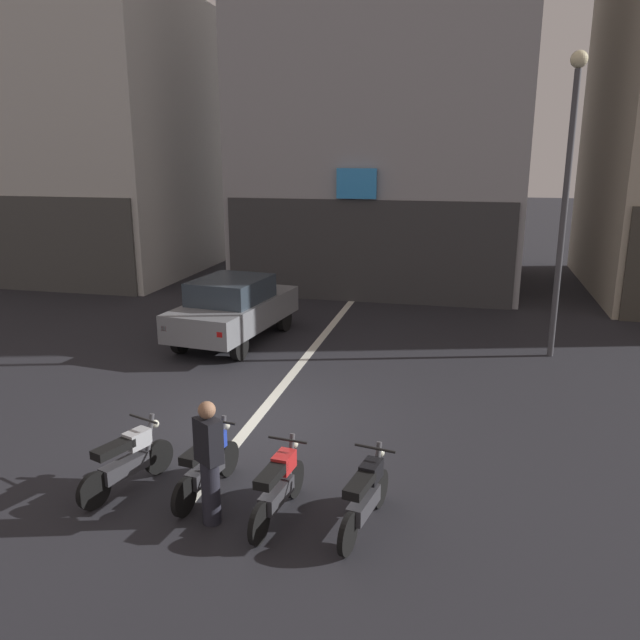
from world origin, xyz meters
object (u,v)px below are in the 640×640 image
at_px(motorcycle_silver_row_leftmost, 128,460).
at_px(person_by_motorcycles, 209,462).
at_px(street_lamp, 567,178).
at_px(motorcycle_blue_row_left_mid, 207,463).
at_px(car_grey_crossing_near, 234,307).
at_px(motorcycle_red_row_centre, 278,486).
at_px(motorcycle_black_row_right_mid, 365,495).

distance_m(motorcycle_silver_row_leftmost, person_by_motorcycles, 1.59).
relative_size(street_lamp, person_by_motorcycles, 4.00).
bearing_deg(person_by_motorcycles, motorcycle_silver_row_leftmost, 161.00).
distance_m(motorcycle_silver_row_leftmost, motorcycle_blue_row_left_mid, 1.14).
height_order(car_grey_crossing_near, motorcycle_blue_row_left_mid, car_grey_crossing_near).
distance_m(car_grey_crossing_near, motorcycle_red_row_centre, 8.07).
relative_size(motorcycle_red_row_centre, motorcycle_black_row_right_mid, 1.01).
xyz_separation_m(car_grey_crossing_near, street_lamp, (7.60, 0.62, 3.19)).
distance_m(motorcycle_black_row_right_mid, person_by_motorcycles, 2.01).
height_order(street_lamp, person_by_motorcycles, street_lamp).
distance_m(street_lamp, motorcycle_silver_row_leftmost, 10.73).
bearing_deg(person_by_motorcycles, car_grey_crossing_near, 108.58).
bearing_deg(motorcycle_black_row_right_mid, street_lamp, 68.63).
xyz_separation_m(car_grey_crossing_near, person_by_motorcycles, (2.56, -7.62, -0.03)).
bearing_deg(motorcycle_silver_row_leftmost, car_grey_crossing_near, 98.83).
relative_size(street_lamp, motorcycle_blue_row_left_mid, 4.01).
distance_m(car_grey_crossing_near, motorcycle_blue_row_left_mid, 7.33).
height_order(car_grey_crossing_near, person_by_motorcycles, person_by_motorcycles).
bearing_deg(motorcycle_silver_row_leftmost, motorcycle_blue_row_left_mid, 7.86).
bearing_deg(motorcycle_silver_row_leftmost, motorcycle_black_row_right_mid, -2.89).
relative_size(street_lamp, motorcycle_black_row_right_mid, 4.04).
bearing_deg(motorcycle_blue_row_left_mid, car_grey_crossing_near, 107.80).
bearing_deg(person_by_motorcycles, motorcycle_blue_row_left_mid, 116.32).
bearing_deg(motorcycle_blue_row_left_mid, motorcycle_black_row_right_mid, -8.22).
bearing_deg(street_lamp, motorcycle_black_row_right_mid, -111.37).
height_order(motorcycle_black_row_right_mid, person_by_motorcycles, person_by_motorcycles).
height_order(car_grey_crossing_near, motorcycle_silver_row_leftmost, car_grey_crossing_near).
distance_m(street_lamp, motorcycle_blue_row_left_mid, 9.97).
xyz_separation_m(motorcycle_silver_row_leftmost, motorcycle_red_row_centre, (2.26, -0.20, 0.00)).
distance_m(car_grey_crossing_near, motorcycle_silver_row_leftmost, 7.22).
distance_m(motorcycle_silver_row_leftmost, motorcycle_red_row_centre, 2.27).
relative_size(motorcycle_silver_row_leftmost, motorcycle_red_row_centre, 0.96).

